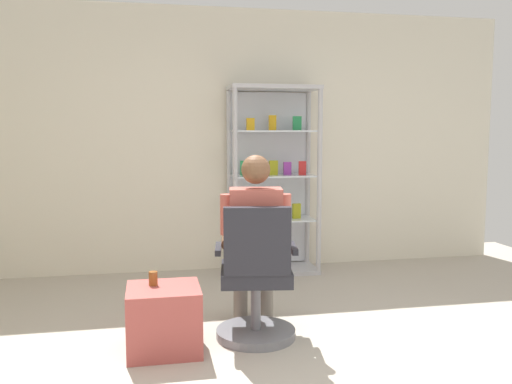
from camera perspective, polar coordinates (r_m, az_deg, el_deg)
The scene contains 6 objects.
back_wall at distance 5.69m, azimuth -2.78°, elevation 5.44°, with size 6.00×0.10×2.70m, color silver.
display_cabinet_main at distance 5.55m, azimuth 1.70°, elevation 1.42°, with size 0.90×0.45×1.90m.
office_chair at distance 3.77m, azimuth 0.01°, elevation -9.81°, with size 0.60×0.56×0.96m.
seated_shopkeeper at distance 3.86m, azimuth -0.10°, elevation -4.58°, with size 0.53×0.60×1.29m.
storage_crate at distance 3.71m, azimuth -9.70°, elevation -13.10°, with size 0.48×0.44×0.43m, color #B24C47.
tea_glass at distance 3.68m, azimuth -10.81°, elevation -8.96°, with size 0.06×0.06×0.09m, color brown.
Camera 1 is at (-0.84, -2.62, 1.45)m, focal length 37.86 mm.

